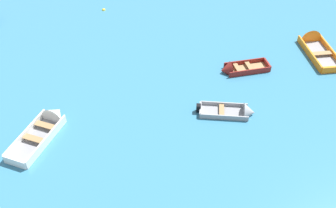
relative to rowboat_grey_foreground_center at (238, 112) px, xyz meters
name	(u,v)px	position (x,y,z in m)	size (l,w,h in m)	color
rowboat_grey_foreground_center	(238,112)	(0.00, 0.00, 0.00)	(3.42, 1.57, 1.07)	gray
rowboat_orange_near_right	(313,43)	(4.47, 8.49, 0.06)	(3.10, 4.84, 1.50)	gray
rowboat_white_near_left	(47,125)	(-10.17, -3.63, 0.08)	(1.85, 4.35, 1.28)	gray
rowboat_maroon_back_row_center	(235,69)	(-0.59, 4.09, 0.02)	(3.40, 2.41, 1.04)	#99754C
mooring_buoy_between_boats_left	(104,10)	(-12.00, 10.02, -0.15)	(0.29, 0.29, 0.29)	yellow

